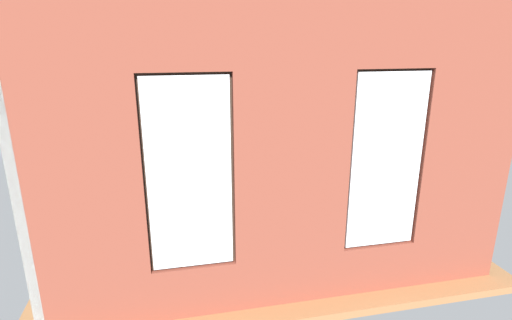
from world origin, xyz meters
TOP-DOWN VIEW (x-y plane):
  - ground_plane at (0.00, 0.00)m, footprint 6.22×5.68m
  - brick_wall_with_windows at (-0.00, 2.46)m, footprint 5.62×0.30m
  - white_wall_right at (2.76, 0.20)m, footprint 0.10×4.68m
  - couch_by_window at (0.16, 1.81)m, footprint 1.98×0.87m
  - couch_left at (-2.11, 0.65)m, footprint 0.90×1.93m
  - coffee_table at (-0.15, 0.11)m, footprint 1.57×0.84m
  - cup_ceramic at (0.32, 0.23)m, footprint 0.07×0.07m
  - candle_jar at (0.04, 0.00)m, footprint 0.08×0.08m
  - table_plant_small at (-0.58, -0.04)m, footprint 0.16×0.16m
  - remote_black at (-0.27, 0.23)m, footprint 0.18×0.09m
  - media_console at (2.46, -0.12)m, footprint 0.92×0.42m
  - tv_flatscreen at (2.46, -0.12)m, footprint 1.16×0.20m
  - papasan_chair at (0.51, -1.64)m, footprint 1.06×1.06m
  - potted_plant_corner_far_left at (-2.26, 1.90)m, footprint 1.14×1.07m
  - potted_plant_beside_window_right at (1.84, 1.91)m, footprint 0.90×0.91m
  - potted_plant_between_couches at (-1.28, 1.76)m, footprint 0.72×0.72m
  - potted_plant_corner_near_left at (-2.26, -1.84)m, footprint 0.93×0.88m

SIDE VIEW (x-z plane):
  - ground_plane at x=0.00m, z-range -0.10..0.00m
  - media_console at x=2.46m, z-range 0.00..0.58m
  - couch_by_window at x=0.16m, z-range -0.07..0.73m
  - couch_left at x=-2.11m, z-range -0.07..0.73m
  - coffee_table at x=-0.15m, z-range 0.16..0.58m
  - remote_black at x=-0.27m, z-range 0.42..0.44m
  - papasan_chair at x=0.51m, z-range 0.10..0.77m
  - cup_ceramic at x=0.32m, z-range 0.42..0.51m
  - candle_jar at x=0.04m, z-range 0.42..0.51m
  - potted_plant_corner_near_left at x=-2.26m, z-range -0.16..1.24m
  - table_plant_small at x=-0.58m, z-range 0.43..0.68m
  - potted_plant_beside_window_right at x=1.84m, z-range -0.02..1.30m
  - potted_plant_corner_far_left at x=-2.26m, z-range 0.02..1.35m
  - potted_plant_between_couches at x=-1.28m, z-range 0.19..1.31m
  - tv_flatscreen at x=2.46m, z-range 0.58..1.36m
  - brick_wall_with_windows at x=0.00m, z-range -0.01..3.50m
  - white_wall_right at x=2.76m, z-range 0.00..3.51m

